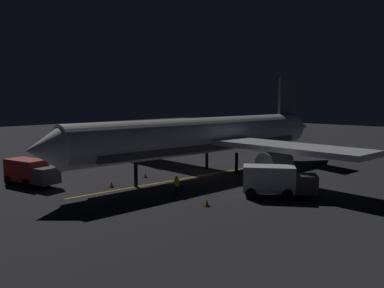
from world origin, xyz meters
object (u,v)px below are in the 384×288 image
object	(u,v)px
catering_truck	(276,181)
traffic_cone_near_left	(145,175)
traffic_cone_near_right	(207,203)
traffic_cone_under_wing	(111,185)
airliner	(209,137)
ground_crew_worker	(177,185)
baggage_truck	(30,172)

from	to	relation	value
catering_truck	traffic_cone_near_left	size ratio (longest dim) A/B	11.20
traffic_cone_near_right	traffic_cone_under_wing	xyz separation A→B (m)	(10.84, 1.01, 0.00)
airliner	catering_truck	bearing A→B (deg)	159.65
traffic_cone_near_left	traffic_cone_under_wing	xyz separation A→B (m)	(-1.06, 5.06, 0.00)
catering_truck	traffic_cone_near_right	xyz separation A→B (m)	(2.28, 6.21, -1.07)
traffic_cone_near_right	ground_crew_worker	bearing A→B (deg)	-11.29
traffic_cone_near_right	baggage_truck	bearing A→B (deg)	18.72
catering_truck	traffic_cone_near_left	xyz separation A→B (m)	(14.17, 2.17, -1.07)
ground_crew_worker	traffic_cone_under_wing	distance (m)	7.02
airliner	catering_truck	xyz separation A→B (m)	(-10.80, 4.01, -2.75)
baggage_truck	traffic_cone_near_left	bearing A→B (deg)	-117.82
airliner	traffic_cone_near_left	world-z (taller)	airliner
airliner	catering_truck	world-z (taller)	airliner
baggage_truck	traffic_cone_under_wing	size ratio (longest dim) A/B	11.11
traffic_cone_under_wing	traffic_cone_near_right	bearing A→B (deg)	-174.65
ground_crew_worker	baggage_truck	bearing A→B (deg)	26.95
traffic_cone_near_left	catering_truck	bearing A→B (deg)	-171.29
ground_crew_worker	traffic_cone_near_right	world-z (taller)	ground_crew_worker
ground_crew_worker	traffic_cone_under_wing	xyz separation A→B (m)	(6.75, 1.83, -0.64)
airliner	ground_crew_worker	distance (m)	10.88
catering_truck	ground_crew_worker	world-z (taller)	catering_truck
airliner	catering_truck	distance (m)	11.85
catering_truck	traffic_cone_under_wing	distance (m)	15.01
traffic_cone_near_right	traffic_cone_under_wing	distance (m)	10.88
ground_crew_worker	airliner	bearing A→B (deg)	-64.75
baggage_truck	traffic_cone_under_wing	world-z (taller)	baggage_truck
catering_truck	traffic_cone_under_wing	size ratio (longest dim) A/B	11.20
catering_truck	traffic_cone_under_wing	bearing A→B (deg)	28.87
airliner	traffic_cone_under_wing	world-z (taller)	airliner
ground_crew_worker	traffic_cone_under_wing	world-z (taller)	ground_crew_worker
catering_truck	traffic_cone_under_wing	world-z (taller)	catering_truck
catering_truck	traffic_cone_near_left	distance (m)	14.38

